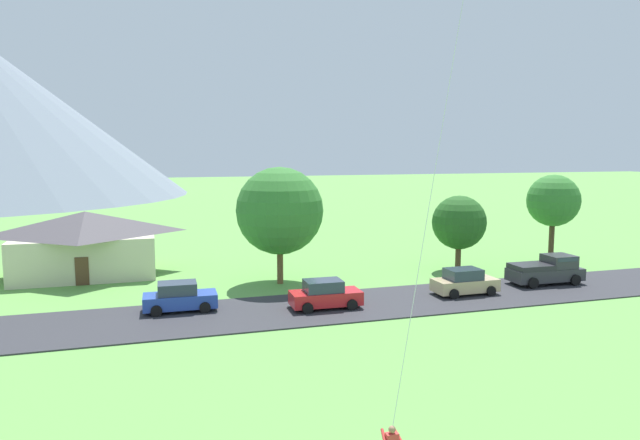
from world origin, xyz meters
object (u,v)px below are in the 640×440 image
Objects in this scene: tree_near_left at (280,211)px; pickup_truck_charcoal_west_side at (547,270)px; house_leftmost at (86,242)px; tree_center at (459,223)px; parked_car_blue_west_end at (180,297)px; parked_car_tan_east_end at (464,282)px; parked_car_red_mid_east at (325,295)px; tree_left_of_center at (553,201)px.

tree_near_left is 1.57× the size of pickup_truck_charcoal_west_side.
house_leftmost is at bearing 157.10° from pickup_truck_charcoal_west_side.
tree_center is 22.45m from parked_car_blue_west_end.
tree_center is (27.71, -7.22, 1.32)m from house_leftmost.
house_leftmost is 2.53× the size of parked_car_tan_east_end.
tree_near_left is 13.41m from parked_car_tan_east_end.
parked_car_blue_west_end is 25.12m from pickup_truck_charcoal_west_side.
parked_car_red_mid_east is at bearing -177.31° from parked_car_tan_east_end.
tree_left_of_center is (36.45, -7.14, 2.78)m from house_leftmost.
parked_car_blue_west_end is 18.06m from parked_car_tan_east_end.
pickup_truck_charcoal_west_side is (-5.21, -6.06, -4.21)m from tree_left_of_center.
parked_car_blue_west_end is (-7.26, -5.30, -4.32)m from tree_near_left.
parked_car_red_mid_east is (1.06, -7.21, -4.32)m from tree_near_left.
pickup_truck_charcoal_west_side is (16.80, 1.37, 0.19)m from parked_car_red_mid_east.
house_leftmost is 2.51× the size of parked_car_red_mid_east.
tree_center is (14.33, 0.14, -1.38)m from tree_near_left.
tree_left_of_center reaches higher than parked_car_red_mid_east.
tree_left_of_center is (23.07, 0.21, 0.08)m from tree_near_left.
tree_near_left is at bearing 36.15° from parked_car_blue_west_end.
tree_near_left reaches higher than tree_center.
house_leftmost is 28.67m from tree_center.
pickup_truck_charcoal_west_side is at bearing 4.67° from parked_car_red_mid_east.
tree_center is (-8.74, -0.08, -1.46)m from tree_left_of_center.
house_leftmost is at bearing 151.20° from tree_near_left.
tree_near_left is at bearing -179.47° from tree_left_of_center.
parked_car_tan_east_end is at bearing 2.69° from parked_car_red_mid_east.
parked_car_red_mid_east is (-22.00, -7.43, -4.40)m from tree_left_of_center.
parked_car_blue_west_end is at bearing 175.38° from parked_car_tan_east_end.
parked_car_red_mid_east is at bearing -161.35° from tree_left_of_center.
tree_left_of_center is 1.42× the size of pickup_truck_charcoal_west_side.
house_leftmost is 1.80× the size of tree_center.
parked_car_tan_east_end is (18.00, -1.45, 0.00)m from parked_car_blue_west_end.
house_leftmost is at bearing 149.67° from parked_car_tan_east_end.
tree_left_of_center reaches higher than tree_center.
parked_car_tan_east_end is at bearing -32.17° from tree_near_left.
tree_near_left is 19.24m from pickup_truck_charcoal_west_side.
parked_car_blue_west_end is 8.54m from parked_car_red_mid_east.
house_leftmost is 1.29× the size of tree_near_left.
parked_car_red_mid_east is 16.85m from pickup_truck_charcoal_west_side.
parked_car_blue_west_end is at bearing 178.77° from pickup_truck_charcoal_west_side.
tree_left_of_center is at bearing 0.51° from tree_center.
tree_center reaches higher than parked_car_tan_east_end.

